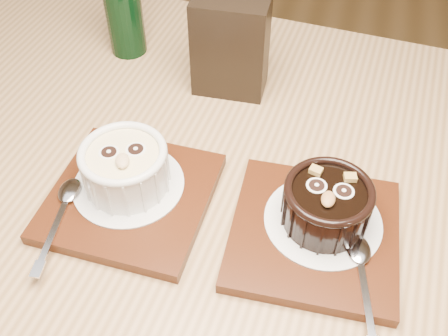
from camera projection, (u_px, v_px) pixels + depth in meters
The scene contains 11 objects.
table at pixel (216, 237), 0.69m from camera, with size 1.26×0.90×0.75m.
tray_left at pixel (131, 197), 0.61m from camera, with size 0.18×0.18×0.01m, color #451C0B.
doily_left at pixel (129, 184), 0.61m from camera, with size 0.13×0.13×0.00m, color white.
ramekin_white at pixel (125, 166), 0.59m from camera, with size 0.10×0.10×0.06m.
spoon_left at pixel (60, 214), 0.58m from camera, with size 0.03×0.13×0.01m, color silver, non-canonical shape.
tray_right at pixel (314, 234), 0.58m from camera, with size 0.18×0.18×0.01m, color #451C0B.
doily_right at pixel (323, 220), 0.58m from camera, with size 0.13×0.13×0.00m, color white.
ramekin_dark at pixel (327, 203), 0.56m from camera, with size 0.10×0.10×0.06m.
spoon_right at pixel (363, 279), 0.52m from camera, with size 0.03×0.13×0.01m, color silver, non-canonical shape.
condiment_stand at pixel (230, 46), 0.71m from camera, with size 0.10×0.06×0.14m, color black.
green_bottle at pixel (122, 3), 0.77m from camera, with size 0.06×0.06×0.21m.
Camera 1 is at (0.26, -0.12, 1.23)m, focal length 42.00 mm.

